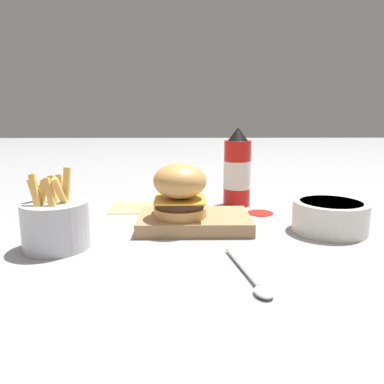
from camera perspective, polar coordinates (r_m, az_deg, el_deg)
ground_plane at (r=0.82m, az=-1.18°, el=-5.29°), size 6.00×6.00×0.00m
serving_board at (r=0.81m, az=-0.00°, el=-4.46°), size 0.24×0.16×0.03m
burger at (r=0.78m, az=-2.20°, el=0.32°), size 0.11×0.11×0.11m
ketchup_bottle at (r=0.99m, az=6.61°, el=3.20°), size 0.07×0.07×0.21m
fries_basket at (r=0.72m, az=-20.43°, el=-4.55°), size 0.12×0.12×0.15m
side_bowl at (r=0.83m, az=19.98°, el=-3.41°), size 0.15×0.15×0.06m
spoon at (r=0.56m, az=8.82°, el=-13.08°), size 0.05×0.18×0.01m
ketchup_puddle at (r=0.94m, az=10.07°, el=-3.12°), size 0.06×0.06×0.00m
parchment_square at (r=0.99m, az=-8.69°, el=-2.28°), size 0.13×0.13×0.00m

